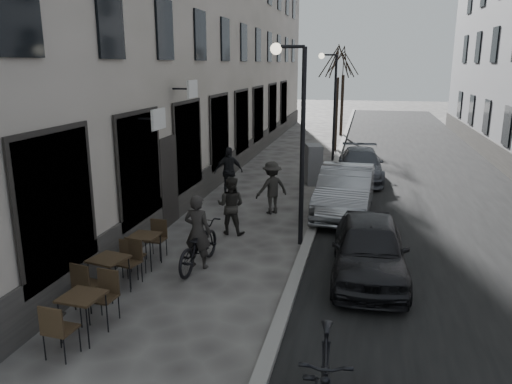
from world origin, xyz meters
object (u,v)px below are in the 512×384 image
at_px(car_near, 369,248).
at_px(streetlamp_near, 296,124).
at_px(bistro_set_b, 109,273).
at_px(pedestrian_far, 228,172).
at_px(bicycle, 198,245).
at_px(pedestrian_mid, 272,188).
at_px(bistro_set_c, 145,247).
at_px(car_far, 360,165).
at_px(pedestrian_near, 231,205).
at_px(utility_cabinet, 314,164).
at_px(sign_board, 46,301).
at_px(tree_near, 338,62).
at_px(bistro_set_a, 83,312).
at_px(streetlamp_far, 331,95).
at_px(car_mid, 345,191).
at_px(tree_far, 344,63).

bearing_deg(car_near, streetlamp_near, 135.93).
bearing_deg(bistro_set_b, pedestrian_far, 100.71).
relative_size(bicycle, pedestrian_mid, 1.22).
distance_m(bistro_set_c, car_far, 11.25).
bearing_deg(pedestrian_near, utility_cabinet, -100.41).
relative_size(bistro_set_b, sign_board, 1.69).
bearing_deg(tree_near, bistro_set_a, -98.13).
bearing_deg(utility_cabinet, car_far, 15.50).
bearing_deg(car_near, tree_near, 94.68).
height_order(tree_near, bistro_set_b, tree_near).
distance_m(streetlamp_far, pedestrian_far, 8.51).
height_order(streetlamp_near, utility_cabinet, streetlamp_near).
xyz_separation_m(utility_cabinet, pedestrian_near, (-1.59, -6.50, 0.04)).
bearing_deg(tree_near, bistro_set_c, -100.59).
bearing_deg(pedestrian_near, bistro_set_b, 75.12).
bearing_deg(sign_board, utility_cabinet, 67.42).
bearing_deg(utility_cabinet, bistro_set_c, -122.34).
height_order(bicycle, car_far, car_far).
relative_size(utility_cabinet, car_near, 0.39).
bearing_deg(pedestrian_near, streetlamp_near, 170.81).
distance_m(pedestrian_mid, car_near, 5.28).
xyz_separation_m(car_near, car_mid, (-0.75, 4.76, 0.08)).
xyz_separation_m(sign_board, pedestrian_mid, (2.75, 7.62, 0.43)).
bearing_deg(car_far, tree_far, 93.76).
distance_m(bistro_set_a, bistro_set_c, 3.17).
height_order(streetlamp_far, sign_board, streetlamp_far).
height_order(utility_cabinet, car_mid, utility_cabinet).
xyz_separation_m(pedestrian_near, car_far, (3.38, 7.54, -0.19)).
bearing_deg(tree_far, bistro_set_c, -97.90).
relative_size(pedestrian_near, car_far, 0.38).
bearing_deg(bistro_set_c, pedestrian_far, 90.83).
bearing_deg(tree_near, pedestrian_far, -106.07).
height_order(bistro_set_b, bistro_set_c, bistro_set_b).
distance_m(bistro_set_b, bicycle, 2.20).
distance_m(sign_board, bicycle, 3.55).
distance_m(streetlamp_far, bistro_set_a, 17.86).
xyz_separation_m(pedestrian_mid, car_far, (2.64, 5.36, -0.20)).
relative_size(tree_near, car_mid, 1.25).
bearing_deg(pedestrian_mid, tree_near, -134.70).
distance_m(bistro_set_a, pedestrian_near, 5.93).
relative_size(streetlamp_far, tree_near, 0.89).
bearing_deg(bistro_set_c, car_near, 8.12).
relative_size(streetlamp_far, bistro_set_a, 3.11).
bearing_deg(pedestrian_mid, car_far, -155.54).
bearing_deg(tree_far, bistro_set_a, -96.30).
distance_m(pedestrian_far, car_far, 5.79).
relative_size(streetlamp_far, utility_cabinet, 3.31).
bearing_deg(car_near, bistro_set_c, -175.76).
bearing_deg(pedestrian_mid, sign_board, 30.81).
bearing_deg(tree_far, bicycle, -95.00).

